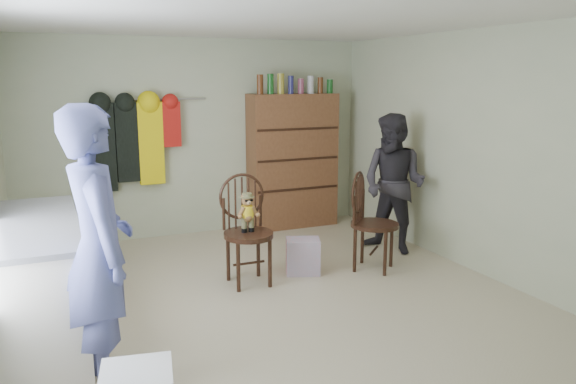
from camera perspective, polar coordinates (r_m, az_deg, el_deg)
name	(u,v)px	position (r m, az deg, el deg)	size (l,w,h in m)	color
ground_plane	(272,298)	(5.31, -1.62, -10.73)	(5.00, 5.00, 0.00)	beige
room_walls	(250,124)	(5.42, -3.87, 6.95)	(5.00, 5.00, 5.00)	beige
counter	(39,280)	(4.80, -23.96, -8.20)	(0.64, 1.86, 0.94)	silver
chair_front	(246,223)	(5.53, -4.25, -3.14)	(0.49, 0.49, 1.09)	#321B11
chair_far	(369,217)	(5.98, 8.22, -2.58)	(0.66, 0.66, 1.05)	#321B11
striped_bag	(303,256)	(5.89, 1.52, -6.53)	(0.35, 0.27, 0.37)	#E57283
person_left	(98,250)	(3.80, -18.70, -5.60)	(0.68, 0.45, 1.86)	#545B9B
person_right	(394,184)	(6.58, 10.69, 0.81)	(0.78, 0.61, 1.61)	#2D2B33
dresser	(293,160)	(7.60, 0.47, 3.26)	(1.20, 0.39, 2.06)	brown
coat_rack	(133,142)	(7.04, -15.45, 4.94)	(1.42, 0.12, 1.09)	#99999E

